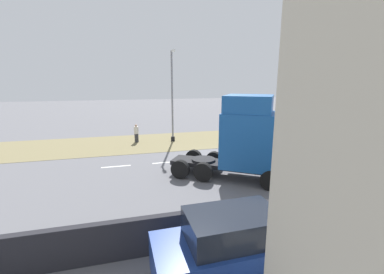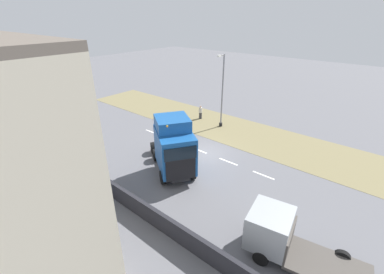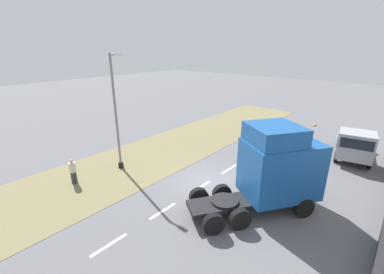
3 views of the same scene
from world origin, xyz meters
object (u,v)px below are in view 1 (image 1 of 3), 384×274
(lorry_cab, at_px, (252,139))
(lamp_post, at_px, (172,101))
(parked_car, at_px, (235,249))
(pedestrian, at_px, (136,134))

(lorry_cab, height_order, lamp_post, lamp_post)
(parked_car, bearing_deg, lorry_cab, 148.34)
(parked_car, height_order, pedestrian, parked_car)
(parked_car, distance_m, lamp_post, 16.90)
(parked_car, xyz_separation_m, lamp_post, (-16.64, 1.51, 2.59))
(lorry_cab, height_order, pedestrian, lorry_cab)
(parked_car, relative_size, pedestrian, 2.75)
(parked_car, bearing_deg, lamp_post, 173.92)
(lorry_cab, xyz_separation_m, lamp_post, (-10.06, -2.41, 1.28))
(pedestrian, bearing_deg, parked_car, 5.56)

